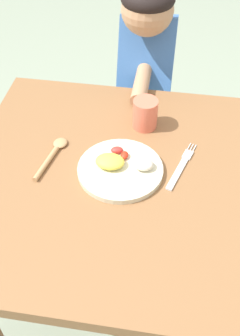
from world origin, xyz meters
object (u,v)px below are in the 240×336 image
(spoon, at_px, (53,154))
(person, at_px, (145,91))
(drinking_cup, at_px, (145,114))
(plate, at_px, (120,168))
(fork, at_px, (181,167))

(spoon, xyz_separation_m, person, (0.22, 0.54, -0.13))
(drinking_cup, bearing_deg, person, 95.41)
(spoon, bearing_deg, plate, -87.70)
(plate, xyz_separation_m, drinking_cup, (0.05, 0.21, 0.04))
(plate, height_order, spoon, plate)
(spoon, bearing_deg, fork, -77.87)
(spoon, height_order, drinking_cup, drinking_cup)
(fork, relative_size, drinking_cup, 2.08)
(plate, height_order, fork, plate)
(plate, bearing_deg, spoon, 171.30)
(plate, relative_size, drinking_cup, 2.52)
(plate, xyz_separation_m, person, (0.01, 0.57, -0.13))
(plate, distance_m, person, 0.58)
(person, bearing_deg, plate, 88.84)
(plate, xyz_separation_m, fork, (0.17, 0.04, -0.01))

